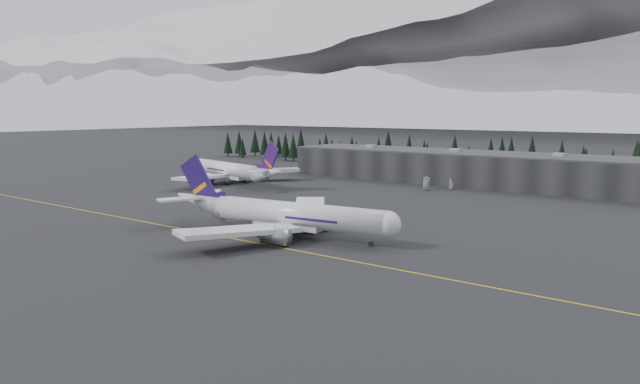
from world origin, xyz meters
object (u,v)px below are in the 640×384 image
Objects in this scene: gse_vehicle_a at (426,188)px; gse_vehicle_b at (451,187)px; terminal at (478,168)px; jet_main at (279,214)px; jet_parked at (235,171)px.

gse_vehicle_a is 10.14m from gse_vehicle_b.
terminal is 30.31m from gse_vehicle_a.
gse_vehicle_a is (-5.75, 89.10, -4.43)m from jet_main.
terminal is 40.67× the size of gse_vehicle_b.
jet_parked is (-75.53, 60.60, 0.04)m from jet_main.
gse_vehicle_a is 1.27× the size of gse_vehicle_b.
gse_vehicle_b is (-2.34, -20.46, -5.63)m from terminal.
jet_parked reaches higher than jet_main.
jet_parked reaches higher than gse_vehicle_b.
jet_parked is 84.35m from gse_vehicle_b.
gse_vehicle_a is at bearing -106.39° from terminal.
jet_main is 96.84m from jet_parked.
terminal is at bearing 158.59° from gse_vehicle_b.
jet_parked reaches higher than gse_vehicle_a.
jet_main is at bearing -15.07° from gse_vehicle_b.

